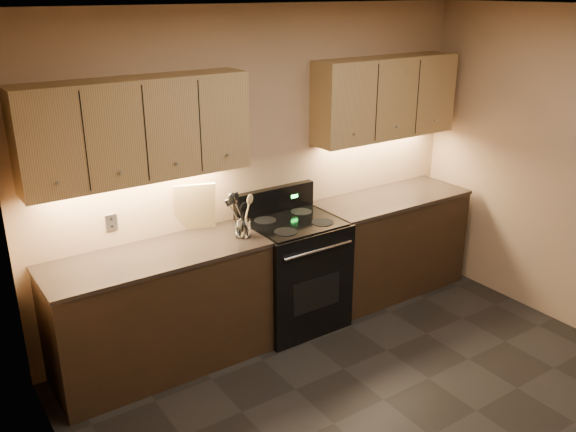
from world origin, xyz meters
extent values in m
plane|color=silver|center=(0.00, 0.00, 2.60)|extent=(4.00, 4.00, 0.00)
cube|color=tan|center=(0.00, 2.00, 1.30)|extent=(4.00, 0.04, 2.60)
cube|color=tan|center=(-2.00, 0.00, 1.30)|extent=(0.04, 4.00, 2.60)
cube|color=black|center=(-1.10, 1.70, 0.45)|extent=(1.60, 0.60, 0.90)
cube|color=#3B2E26|center=(-1.10, 1.70, 0.92)|extent=(1.62, 0.62, 0.03)
cube|color=black|center=(1.18, 1.70, 0.45)|extent=(1.44, 0.60, 0.90)
cube|color=#3B2E26|center=(1.18, 1.70, 0.92)|extent=(1.46, 0.62, 0.03)
cube|color=black|center=(0.08, 1.68, 0.46)|extent=(0.76, 0.65, 0.92)
cube|color=black|center=(0.08, 1.68, 0.93)|extent=(0.70, 0.60, 0.01)
cube|color=black|center=(0.08, 1.96, 1.03)|extent=(0.76, 0.07, 0.22)
cube|color=#19FF33|center=(0.26, 1.92, 1.04)|extent=(0.06, 0.00, 0.03)
cylinder|color=silver|center=(0.08, 1.34, 0.80)|extent=(0.65, 0.02, 0.02)
cube|color=black|center=(0.08, 1.35, 0.41)|extent=(0.46, 0.00, 0.28)
cylinder|color=black|center=(-0.10, 1.53, 0.93)|extent=(0.18, 0.18, 0.00)
cylinder|color=black|center=(0.26, 1.53, 0.93)|extent=(0.18, 0.18, 0.00)
cylinder|color=black|center=(-0.10, 1.82, 0.93)|extent=(0.18, 0.18, 0.00)
cylinder|color=black|center=(0.26, 1.82, 0.93)|extent=(0.18, 0.18, 0.00)
cube|color=tan|center=(-1.10, 1.85, 1.80)|extent=(1.60, 0.30, 0.70)
cube|color=tan|center=(1.18, 1.85, 1.80)|extent=(1.44, 0.30, 0.70)
cube|color=#B2B5BA|center=(-1.30, 1.99, 1.12)|extent=(0.08, 0.01, 0.12)
cylinder|color=white|center=(-0.42, 1.63, 1.00)|extent=(0.14, 0.14, 0.15)
cylinder|color=white|center=(-0.42, 1.63, 0.94)|extent=(0.11, 0.11, 0.02)
cube|color=tan|center=(-0.66, 1.94, 1.13)|extent=(0.34, 0.21, 0.40)
camera|label=1|loc=(-2.54, -2.11, 2.71)|focal=38.00mm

